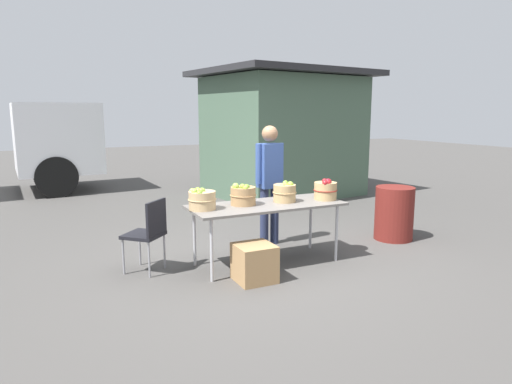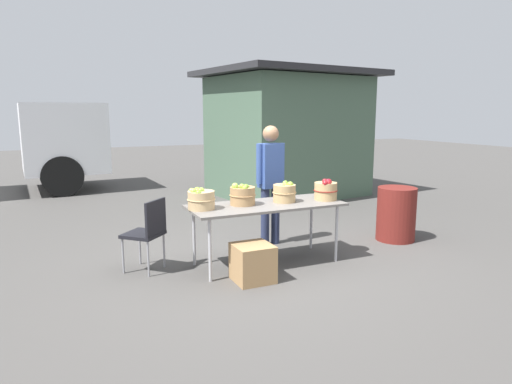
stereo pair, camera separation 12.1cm
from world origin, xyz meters
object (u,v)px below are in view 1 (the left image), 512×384
object	(u,v)px
apple_basket_red_0	(326,190)
vendor_adult	(270,175)
apple_basket_green_1	(243,195)
folding_chair	(149,230)
trash_barrel	(394,213)
apple_basket_green_0	(202,199)
apple_basket_green_2	(285,192)
market_table	(267,208)
produce_crate	(254,263)

from	to	relation	value
apple_basket_red_0	vendor_adult	distance (m)	0.89
apple_basket_green_1	folding_chair	world-z (taller)	apple_basket_green_1
apple_basket_green_1	vendor_adult	distance (m)	0.95
vendor_adult	trash_barrel	world-z (taller)	vendor_adult
apple_basket_green_0	apple_basket_green_2	xyz separation A→B (m)	(1.08, -0.02, 0.00)
apple_basket_red_0	vendor_adult	xyz separation A→B (m)	(-0.39, 0.79, 0.11)
apple_basket_green_0	apple_basket_green_2	distance (m)	1.08
apple_basket_red_0	trash_barrel	distance (m)	1.48
vendor_adult	folding_chair	world-z (taller)	vendor_adult
apple_basket_green_0	apple_basket_green_2	world-z (taller)	apple_basket_green_2
market_table	apple_basket_green_1	world-z (taller)	apple_basket_green_1
vendor_adult	produce_crate	bearing A→B (deg)	51.33
market_table	apple_basket_green_0	xyz separation A→B (m)	(-0.81, 0.05, 0.16)
apple_basket_green_0	vendor_adult	bearing A→B (deg)	28.56
market_table	produce_crate	xyz separation A→B (m)	(-0.40, -0.48, -0.50)
apple_basket_green_2	trash_barrel	distance (m)	1.97
apple_basket_green_0	apple_basket_green_1	bearing A→B (deg)	2.74
folding_chair	produce_crate	distance (m)	1.30
apple_basket_green_2	apple_basket_red_0	size ratio (longest dim) A/B	0.98
apple_basket_green_2	apple_basket_green_1	bearing A→B (deg)	174.95
market_table	trash_barrel	world-z (taller)	trash_barrel
market_table	apple_basket_green_2	distance (m)	0.31
folding_chair	apple_basket_green_1	bearing A→B (deg)	121.78
produce_crate	apple_basket_green_0	bearing A→B (deg)	128.17
apple_basket_green_0	apple_basket_red_0	size ratio (longest dim) A/B	1.08
market_table	folding_chair	size ratio (longest dim) A/B	2.21
apple_basket_green_0	produce_crate	xyz separation A→B (m)	(0.42, -0.53, -0.66)
apple_basket_green_0	produce_crate	bearing A→B (deg)	-51.83
apple_basket_green_1	market_table	bearing A→B (deg)	-15.12
trash_barrel	produce_crate	xyz separation A→B (m)	(-2.57, -0.63, -0.18)
apple_basket_green_2	apple_basket_red_0	distance (m)	0.55
apple_basket_red_0	folding_chair	xyz separation A→B (m)	(-2.18, 0.39, -0.37)
apple_basket_green_2	apple_basket_red_0	world-z (taller)	apple_basket_red_0
vendor_adult	trash_barrel	xyz separation A→B (m)	(1.77, -0.57, -0.59)
market_table	apple_basket_green_2	world-z (taller)	apple_basket_green_2
market_table	produce_crate	distance (m)	0.80
folding_chair	trash_barrel	xyz separation A→B (m)	(3.55, -0.17, -0.12)
apple_basket_green_1	trash_barrel	world-z (taller)	apple_basket_green_1
apple_basket_red_0	apple_basket_green_0	bearing A→B (deg)	175.49
apple_basket_green_1	apple_basket_red_0	size ratio (longest dim) A/B	1.05
vendor_adult	apple_basket_green_2	bearing A→B (deg)	73.40
apple_basket_red_0	vendor_adult	size ratio (longest dim) A/B	0.18
apple_basket_red_0	trash_barrel	world-z (taller)	apple_basket_red_0
apple_basket_red_0	produce_crate	distance (m)	1.43
produce_crate	folding_chair	bearing A→B (deg)	140.95
market_table	folding_chair	distance (m)	1.43
trash_barrel	apple_basket_red_0	bearing A→B (deg)	-170.73
apple_basket_green_1	folding_chair	xyz separation A→B (m)	(-1.10, 0.24, -0.36)
market_table	apple_basket_green_2	bearing A→B (deg)	5.94
produce_crate	market_table	bearing A→B (deg)	50.45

